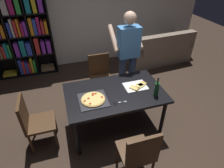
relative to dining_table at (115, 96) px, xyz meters
The scene contains 13 objects.
ground_plane 0.67m from the dining_table, ahead, with size 12.00×12.00×0.00m, color #38281E.
back_wall 2.70m from the dining_table, 90.00° to the left, with size 6.40×0.10×2.80m, color silver.
dining_table is the anchor object (origin of this frame).
chair_near_camera 0.97m from the dining_table, 90.00° to the right, with size 0.42×0.42×0.90m.
chair_far_side 0.97m from the dining_table, 90.00° to the left, with size 0.42×0.42×0.90m.
chair_left_end 1.26m from the dining_table, behind, with size 0.42×0.42×0.90m.
couch 2.78m from the dining_table, 46.21° to the left, with size 1.76×0.97×0.85m.
bookshelf 2.82m from the dining_table, 122.17° to the left, with size 1.40×0.35×1.95m.
person_serving_pizza 0.94m from the dining_table, 56.55° to the left, with size 0.55×0.54×1.75m.
pepperoni_pizza_on_tray 0.39m from the dining_table, 164.89° to the right, with size 0.41×0.41×0.04m.
pizza_slices_on_towel 0.39m from the dining_table, ahead, with size 0.37×0.28×0.03m.
wine_bottle 0.65m from the dining_table, 24.96° to the right, with size 0.07×0.07×0.32m.
kitchen_scissors 0.28m from the dining_table, 99.01° to the right, with size 0.20×0.09×0.01m.
Camera 1 is at (-0.72, -2.20, 2.52)m, focal length 30.23 mm.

